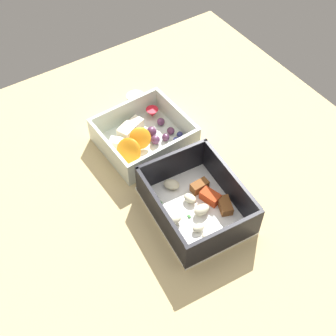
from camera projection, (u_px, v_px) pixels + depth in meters
table_surface at (165, 185)px, 80.07cm from camera, size 80.00×80.00×2.00cm
pasta_container at (196, 203)px, 73.70cm from camera, size 18.77×15.18×6.62cm
fruit_bowl at (143, 137)px, 83.73cm from camera, size 14.70×16.19×5.38cm
paper_cup_liner at (135, 99)px, 92.03cm from camera, size 3.59×3.59×1.58cm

